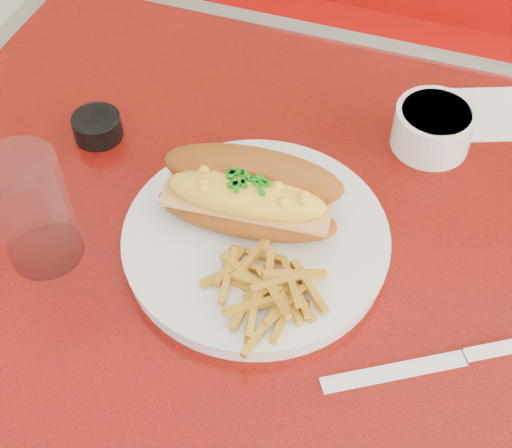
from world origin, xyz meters
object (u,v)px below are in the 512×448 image
(sauce_cup_left, at_px, (97,126))
(knife, at_px, (455,360))
(booth_bench_far, at_px, (419,120))
(fork, at_px, (292,273))
(diner_table, at_px, (343,337))
(water_tumbler, at_px, (33,211))
(mac_hoagie, at_px, (249,193))
(dinner_plate, at_px, (256,240))
(gravy_ramekin, at_px, (433,127))

(sauce_cup_left, bearing_deg, knife, -19.83)
(booth_bench_far, distance_m, fork, 1.00)
(diner_table, distance_m, water_tumbler, 0.42)
(mac_hoagie, height_order, water_tumbler, water_tumbler)
(sauce_cup_left, bearing_deg, water_tumbler, -80.36)
(mac_hoagie, bearing_deg, booth_bench_far, 75.41)
(mac_hoagie, height_order, fork, mac_hoagie)
(water_tumbler, relative_size, knife, 0.68)
(sauce_cup_left, height_order, knife, sauce_cup_left)
(dinner_plate, height_order, fork, same)
(booth_bench_far, bearing_deg, dinner_plate, -97.90)
(diner_table, height_order, water_tumbler, water_tumbler)
(water_tumbler, bearing_deg, dinner_plate, 21.15)
(gravy_ramekin, height_order, sauce_cup_left, gravy_ramekin)
(diner_table, relative_size, gravy_ramekin, 9.65)
(booth_bench_far, xyz_separation_m, mac_hoagie, (-0.13, -0.80, 0.54))
(mac_hoagie, distance_m, fork, 0.10)
(fork, relative_size, water_tumbler, 1.02)
(diner_table, xyz_separation_m, gravy_ramekin, (0.04, 0.22, 0.19))
(booth_bench_far, relative_size, dinner_plate, 3.90)
(gravy_ramekin, relative_size, sauce_cup_left, 1.61)
(mac_hoagie, distance_m, sauce_cup_left, 0.25)
(sauce_cup_left, bearing_deg, fork, -24.74)
(diner_table, bearing_deg, knife, -35.21)
(diner_table, bearing_deg, booth_bench_far, 90.00)
(gravy_ramekin, bearing_deg, dinner_plate, -124.00)
(booth_bench_far, height_order, dinner_plate, booth_bench_far)
(fork, height_order, knife, fork)
(sauce_cup_left, bearing_deg, mac_hoagie, -18.90)
(diner_table, distance_m, sauce_cup_left, 0.42)
(dinner_plate, relative_size, fork, 2.12)
(diner_table, height_order, knife, knife)
(gravy_ramekin, xyz_separation_m, water_tumbler, (-0.37, -0.31, 0.04))
(booth_bench_far, bearing_deg, mac_hoagie, -99.28)
(diner_table, relative_size, water_tumbler, 8.64)
(diner_table, relative_size, booth_bench_far, 1.03)
(dinner_plate, bearing_deg, water_tumbler, -158.85)
(gravy_ramekin, distance_m, knife, 0.31)
(diner_table, relative_size, knife, 5.84)
(diner_table, bearing_deg, sauce_cup_left, 166.22)
(dinner_plate, xyz_separation_m, sauce_cup_left, (-0.25, 0.10, 0.01))
(booth_bench_far, distance_m, sauce_cup_left, 0.95)
(dinner_plate, height_order, knife, dinner_plate)
(mac_hoagie, distance_m, gravy_ramekin, 0.27)
(fork, xyz_separation_m, knife, (0.18, -0.04, -0.02))
(diner_table, distance_m, dinner_plate, 0.21)
(diner_table, xyz_separation_m, fork, (-0.06, -0.05, 0.18))
(dinner_plate, xyz_separation_m, mac_hoagie, (-0.02, 0.02, 0.05))
(mac_hoagie, distance_m, water_tumbler, 0.23)
(booth_bench_far, xyz_separation_m, dinner_plate, (-0.11, -0.82, 0.49))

